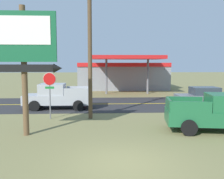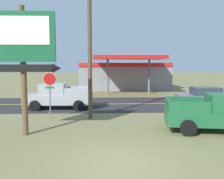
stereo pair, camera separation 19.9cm
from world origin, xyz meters
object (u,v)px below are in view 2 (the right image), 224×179
at_px(pickup_green_parked_on_lawn, 218,113).
at_px(pickup_silver_on_road, 58,96).
at_px(motel_sign, 23,48).
at_px(car_grey_mid_lane, 204,97).
at_px(gas_station, 124,75).
at_px(stop_sign, 50,87).
at_px(utility_pole, 90,42).

distance_m(pickup_green_parked_on_lawn, pickup_silver_on_road, 11.75).
relative_size(motel_sign, car_grey_mid_lane, 1.49).
relative_size(motel_sign, gas_station, 0.52).
relative_size(pickup_green_parked_on_lawn, car_grey_mid_lane, 1.29).
height_order(stop_sign, pickup_silver_on_road, stop_sign).
bearing_deg(motel_sign, pickup_silver_on_road, 87.78).
xyz_separation_m(motel_sign, gas_station, (6.75, 22.28, -2.29)).
bearing_deg(utility_pole, pickup_green_parked_on_lawn, -26.78).
distance_m(stop_sign, gas_station, 19.55).
bearing_deg(stop_sign, car_grey_mid_lane, 17.31).
height_order(motel_sign, car_grey_mid_lane, motel_sign).
xyz_separation_m(gas_station, pickup_green_parked_on_lawn, (2.97, -21.94, -0.98)).
height_order(utility_pole, gas_station, utility_pole).
bearing_deg(utility_pole, motel_sign, -128.29).
xyz_separation_m(utility_pole, pickup_silver_on_road, (-2.68, 3.60, -3.87)).
height_order(stop_sign, car_grey_mid_lane, stop_sign).
height_order(motel_sign, pickup_green_parked_on_lawn, motel_sign).
bearing_deg(gas_station, car_grey_mid_lane, -71.20).
height_order(motel_sign, utility_pole, utility_pole).
bearing_deg(utility_pole, car_grey_mid_lane, 22.07).
bearing_deg(gas_station, pickup_silver_on_road, -113.40).
bearing_deg(utility_pole, stop_sign, 179.28).
bearing_deg(gas_station, motel_sign, -106.85).
xyz_separation_m(motel_sign, stop_sign, (0.40, 3.79, -2.21)).
relative_size(stop_sign, pickup_silver_on_road, 0.57).
relative_size(utility_pole, pickup_green_parked_on_lawn, 1.68).
bearing_deg(pickup_green_parked_on_lawn, motel_sign, -177.96).
relative_size(pickup_silver_on_road, car_grey_mid_lane, 1.24).
bearing_deg(motel_sign, stop_sign, 83.91).
relative_size(utility_pole, car_grey_mid_lane, 2.18).
xyz_separation_m(gas_station, pickup_silver_on_road, (-6.46, -14.93, -0.98)).
distance_m(pickup_green_parked_on_lawn, car_grey_mid_lane, 7.32).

